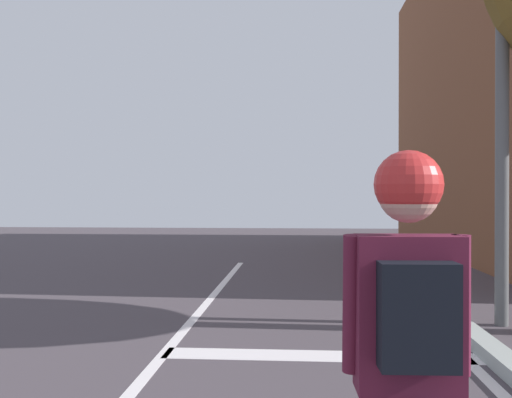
# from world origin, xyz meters

# --- Properties ---
(stop_bar) EXTENTS (3.09, 0.40, 0.01)m
(stop_bar) POSITION_xyz_m (1.97, 8.29, 0.00)
(stop_bar) COLOR silver
(stop_bar) RESTS_ON ground
(skater) EXTENTS (0.46, 0.62, 1.67)m
(skater) POSITION_xyz_m (2.15, 4.67, 1.13)
(skater) COLOR navy
(skater) RESTS_ON skateboard
(traffic_signal_mast) EXTENTS (4.58, 0.34, 5.24)m
(traffic_signal_mast) POSITION_xyz_m (2.88, 9.79, 3.86)
(traffic_signal_mast) COLOR #565859
(traffic_signal_mast) RESTS_ON ground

